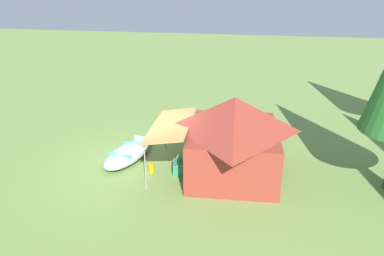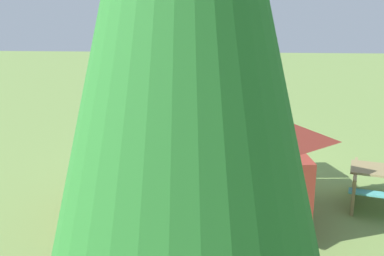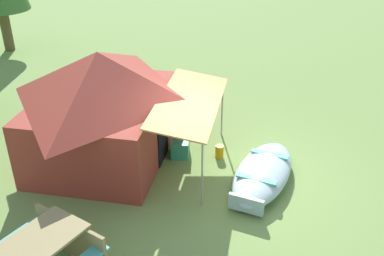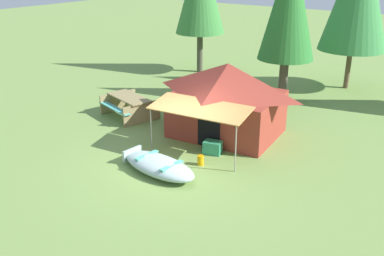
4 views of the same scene
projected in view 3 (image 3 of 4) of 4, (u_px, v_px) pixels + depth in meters
name	position (u px, v px, depth m)	size (l,w,h in m)	color
ground_plane	(228.00, 175.00, 9.45)	(80.00, 80.00, 0.00)	olive
beached_rowboat	(263.00, 173.00, 9.11)	(2.56, 1.32, 0.43)	#A0B9B9
canvas_cabin_tent	(103.00, 104.00, 9.56)	(3.87, 4.24, 2.43)	maroon
cooler_box	(180.00, 147.00, 10.06)	(0.53, 0.39, 0.39)	#2F8B64
fuel_can	(219.00, 151.00, 9.99)	(0.19, 0.19, 0.29)	orange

